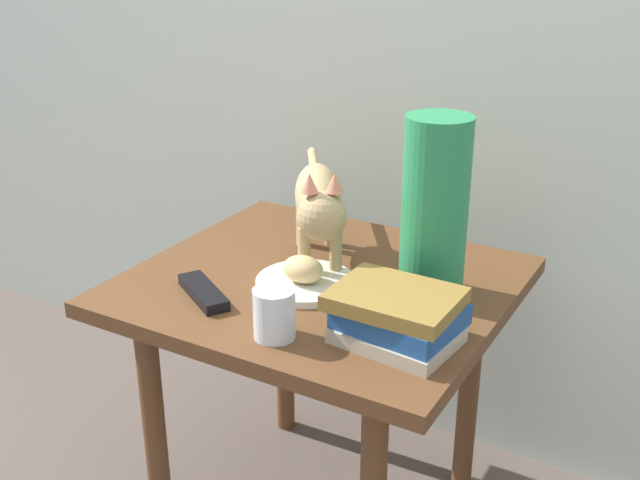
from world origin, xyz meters
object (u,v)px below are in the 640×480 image
book_stack (398,316)px  green_vase (435,208)px  bread_roll (303,269)px  tv_remote (203,292)px  plate (306,283)px  candle_jar (274,316)px  side_table (320,317)px  cat (319,201)px

book_stack → green_vase: size_ratio=0.63×
bread_roll → tv_remote: size_ratio=0.53×
plate → book_stack: bearing=-23.0°
plate → green_vase: 0.28m
bread_roll → tv_remote: (-0.14, -0.12, -0.03)m
green_vase → candle_jar: green_vase is taller
bread_roll → book_stack: bearing=-20.8°
bread_roll → tv_remote: bread_roll is taller
book_stack → candle_jar: size_ratio=2.43×
side_table → plate: 0.10m
book_stack → bread_roll: bearing=159.2°
book_stack → green_vase: (-0.02, 0.19, 0.12)m
candle_jar → cat: bearing=106.0°
candle_jar → bread_roll: bearing=106.5°
bread_roll → book_stack: size_ratio=0.39×
bread_roll → candle_jar: 0.18m
green_vase → tv_remote: green_vase is taller
book_stack → candle_jar: bearing=-153.3°
plate → book_stack: book_stack is taller
cat → candle_jar: cat is taller
bread_roll → tv_remote: bearing=-138.7°
plate → tv_remote: bearing=-136.3°
bread_roll → plate: bearing=90.5°
bread_roll → cat: bearing=105.3°
book_stack → candle_jar: same height
bread_roll → green_vase: (0.21, 0.10, 0.13)m
side_table → cat: bearing=122.2°
cat → candle_jar: bearing=-74.0°
tv_remote → green_vase: bearing=64.4°
side_table → book_stack: 0.29m
plate → cat: bearing=106.7°
tv_remote → candle_jar: bearing=15.2°
side_table → bread_roll: (-0.01, -0.05, 0.12)m
plate → tv_remote: tv_remote is taller
green_vase → tv_remote: (-0.35, -0.22, -0.15)m
plate → candle_jar: (0.05, -0.19, 0.03)m
plate → tv_remote: (-0.14, -0.13, 0.00)m
side_table → candle_jar: size_ratio=8.18×
plate → tv_remote: size_ratio=1.26×
book_stack → green_vase: 0.23m
cat → candle_jar: size_ratio=4.89×
side_table → plate: size_ratio=3.69×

